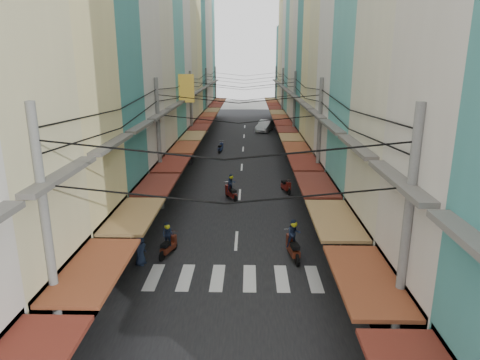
# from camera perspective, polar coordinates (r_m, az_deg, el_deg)

# --- Properties ---
(ground) EXTENTS (160.00, 160.00, 0.00)m
(ground) POSITION_cam_1_polar(r_m,az_deg,el_deg) (24.58, -0.35, -6.24)
(ground) COLOR slate
(ground) RESTS_ON ground
(road) EXTENTS (10.00, 80.00, 0.02)m
(road) POSITION_cam_1_polar(r_m,az_deg,el_deg) (43.76, 0.38, 3.61)
(road) COLOR black
(road) RESTS_ON ground
(sidewalk_left) EXTENTS (3.00, 80.00, 0.06)m
(sidewalk_left) POSITION_cam_1_polar(r_m,az_deg,el_deg) (44.33, -8.07, 3.64)
(sidewalk_left) COLOR slate
(sidewalk_left) RESTS_ON ground
(sidewalk_right) EXTENTS (3.00, 80.00, 0.06)m
(sidewalk_right) POSITION_cam_1_polar(r_m,az_deg,el_deg) (44.14, 8.86, 3.56)
(sidewalk_right) COLOR slate
(sidewalk_right) RESTS_ON ground
(crosswalk) EXTENTS (7.55, 2.40, 0.01)m
(crosswalk) POSITION_cam_1_polar(r_m,az_deg,el_deg) (19.13, -0.86, -12.91)
(crosswalk) COLOR silver
(crosswalk) RESTS_ON ground
(building_row_left) EXTENTS (7.80, 67.67, 23.70)m
(building_row_left) POSITION_cam_1_polar(r_m,az_deg,el_deg) (40.27, -11.50, 16.26)
(building_row_left) COLOR silver
(building_row_left) RESTS_ON ground
(building_row_right) EXTENTS (7.80, 68.98, 22.59)m
(building_row_right) POSITION_cam_1_polar(r_m,az_deg,el_deg) (39.90, 12.21, 15.70)
(building_row_right) COLOR teal
(building_row_right) RESTS_ON ground
(utility_poles) EXTENTS (10.20, 66.13, 8.20)m
(utility_poles) POSITION_cam_1_polar(r_m,az_deg,el_deg) (37.89, 0.27, 11.79)
(utility_poles) COLOR slate
(utility_poles) RESTS_ON ground
(white_car) EXTENTS (5.59, 3.52, 1.84)m
(white_car) POSITION_cam_1_polar(r_m,az_deg,el_deg) (57.41, 3.36, 6.48)
(white_car) COLOR silver
(white_car) RESTS_ON ground
(bicycle) EXTENTS (1.90, 1.02, 1.24)m
(bicycle) POSITION_cam_1_polar(r_m,az_deg,el_deg) (23.70, 18.13, -7.93)
(bicycle) COLOR black
(bicycle) RESTS_ON ground
(moving_scooters) EXTENTS (6.95, 26.20, 1.97)m
(moving_scooters) POSITION_cam_1_polar(r_m,az_deg,el_deg) (26.37, 0.23, -3.42)
(moving_scooters) COLOR black
(moving_scooters) RESTS_ON ground
(parked_scooters) EXTENTS (13.08, 16.47, 1.01)m
(parked_scooters) POSITION_cam_1_polar(r_m,az_deg,el_deg) (21.46, 11.81, -8.59)
(parked_scooters) COLOR black
(parked_scooters) RESTS_ON ground
(pedestrians) EXTENTS (12.81, 26.62, 2.23)m
(pedestrians) POSITION_cam_1_polar(r_m,az_deg,el_deg) (29.13, -8.20, -0.73)
(pedestrians) COLOR #261E28
(pedestrians) RESTS_ON ground
(market_umbrella) EXTENTS (2.08, 2.08, 2.20)m
(market_umbrella) POSITION_cam_1_polar(r_m,az_deg,el_deg) (20.09, 15.60, -6.07)
(market_umbrella) COLOR #B2B2B7
(market_umbrella) RESTS_ON ground
(traffic_sign) EXTENTS (0.10, 0.61, 2.77)m
(traffic_sign) POSITION_cam_1_polar(r_m,az_deg,el_deg) (21.73, 15.31, -4.20)
(traffic_sign) COLOR slate
(traffic_sign) RESTS_ON ground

